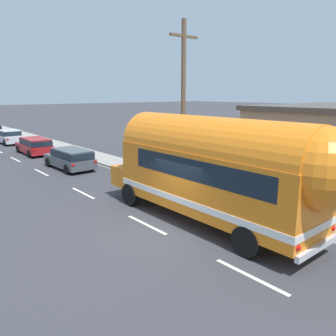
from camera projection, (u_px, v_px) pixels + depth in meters
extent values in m
plane|color=#38383D|center=(162.00, 232.00, 12.07)|extent=(300.00, 300.00, 0.00)
cube|color=silver|center=(250.00, 276.00, 9.18)|extent=(0.14, 2.40, 0.01)
cube|color=silver|center=(146.00, 225.00, 12.79)|extent=(0.14, 2.40, 0.01)
cube|color=silver|center=(83.00, 193.00, 16.84)|extent=(0.14, 2.40, 0.01)
cube|color=silver|center=(41.00, 172.00, 21.25)|extent=(0.14, 2.40, 0.01)
cube|color=silver|center=(15.00, 159.00, 25.40)|extent=(0.14, 2.40, 0.01)
cube|color=silver|center=(99.00, 165.00, 23.52)|extent=(0.12, 80.00, 0.01)
cube|color=gray|center=(128.00, 166.00, 22.71)|extent=(2.22, 90.00, 0.15)
cylinder|color=brown|center=(183.00, 107.00, 17.09)|extent=(0.24, 0.24, 8.50)
cube|color=brown|center=(184.00, 36.00, 16.34)|extent=(1.80, 0.12, 0.12)
cube|color=orange|center=(211.00, 180.00, 12.56)|extent=(2.53, 8.36, 2.30)
cylinder|color=orange|center=(212.00, 150.00, 12.31)|extent=(2.48, 8.26, 2.45)
sphere|color=orange|center=(322.00, 168.00, 9.23)|extent=(2.40, 2.40, 2.40)
cube|color=orange|center=(138.00, 174.00, 16.30)|extent=(2.26, 1.31, 0.95)
cube|color=white|center=(211.00, 196.00, 12.70)|extent=(2.57, 8.40, 0.24)
cube|color=black|center=(218.00, 166.00, 12.20)|extent=(2.55, 6.56, 0.76)
cube|color=black|center=(321.00, 186.00, 9.34)|extent=(2.00, 0.09, 0.84)
cube|color=white|center=(317.00, 227.00, 9.60)|extent=(0.80, 0.06, 0.90)
cube|color=silver|center=(318.00, 248.00, 9.67)|extent=(2.34, 0.15, 0.20)
sphere|color=red|center=(297.00, 248.00, 9.00)|extent=(0.20, 0.20, 0.20)
sphere|color=red|center=(332.00, 228.00, 10.32)|extent=(0.20, 0.20, 0.20)
cube|color=black|center=(145.00, 149.00, 15.56)|extent=(2.14, 0.11, 0.96)
cube|color=silver|center=(130.00, 174.00, 16.84)|extent=(0.90, 0.10, 0.56)
cylinder|color=black|center=(130.00, 195.00, 14.91)|extent=(0.26, 1.00, 1.00)
cylinder|color=black|center=(170.00, 185.00, 16.38)|extent=(0.26, 1.00, 1.00)
cylinder|color=black|center=(246.00, 242.00, 10.18)|extent=(0.26, 1.00, 1.00)
cylinder|color=black|center=(287.00, 223.00, 11.65)|extent=(0.26, 1.00, 1.00)
cube|color=#474C51|center=(69.00, 161.00, 22.22)|extent=(1.86, 4.37, 0.60)
cube|color=#474C51|center=(72.00, 153.00, 21.75)|extent=(1.64, 3.11, 0.55)
cube|color=black|center=(72.00, 154.00, 21.75)|extent=(1.70, 3.16, 0.43)
cube|color=red|center=(73.00, 165.00, 20.10)|extent=(0.20, 0.04, 0.14)
cube|color=red|center=(96.00, 162.00, 21.08)|extent=(0.20, 0.04, 0.14)
cylinder|color=black|center=(48.00, 162.00, 22.80)|extent=(0.21, 0.64, 0.64)
cylinder|color=black|center=(72.00, 159.00, 23.89)|extent=(0.21, 0.64, 0.64)
cylinder|color=black|center=(67.00, 169.00, 20.65)|extent=(0.21, 0.64, 0.64)
cylinder|color=black|center=(92.00, 166.00, 21.74)|extent=(0.21, 0.64, 0.64)
cube|color=#A5191E|center=(34.00, 148.00, 27.59)|extent=(1.86, 4.48, 0.60)
cube|color=#A5191E|center=(35.00, 142.00, 27.11)|extent=(1.64, 3.23, 0.55)
cube|color=black|center=(36.00, 142.00, 27.11)|extent=(1.70, 3.27, 0.43)
cube|color=red|center=(33.00, 150.00, 25.38)|extent=(0.20, 0.04, 0.14)
cube|color=red|center=(53.00, 148.00, 26.34)|extent=(0.20, 0.04, 0.14)
cylinder|color=black|center=(18.00, 149.00, 28.26)|extent=(0.21, 0.64, 0.64)
cylinder|color=black|center=(39.00, 147.00, 29.32)|extent=(0.21, 0.64, 0.64)
cylinder|color=black|center=(30.00, 154.00, 25.95)|extent=(0.21, 0.64, 0.64)
cylinder|color=black|center=(51.00, 152.00, 27.01)|extent=(0.21, 0.64, 0.64)
cube|color=silver|center=(9.00, 138.00, 33.54)|extent=(1.93, 4.64, 0.60)
cube|color=silver|center=(9.00, 133.00, 33.32)|extent=(1.69, 2.29, 0.55)
cube|color=black|center=(9.00, 133.00, 33.33)|extent=(1.75, 2.33, 0.43)
cube|color=red|center=(8.00, 139.00, 31.28)|extent=(0.20, 0.04, 0.14)
cube|color=red|center=(25.00, 138.00, 32.31)|extent=(0.20, 0.04, 0.14)
cylinder|color=black|center=(14.00, 138.00, 35.32)|extent=(0.21, 0.64, 0.64)
cylinder|color=black|center=(5.00, 143.00, 31.84)|extent=(0.21, 0.64, 0.64)
cylinder|color=black|center=(24.00, 141.00, 32.97)|extent=(0.21, 0.64, 0.64)
cube|color=red|center=(2.00, 132.00, 37.65)|extent=(0.20, 0.04, 0.14)
cylinder|color=black|center=(2.00, 134.00, 38.32)|extent=(0.21, 0.64, 0.64)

